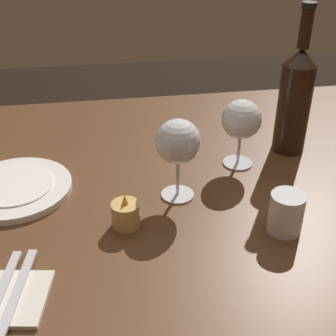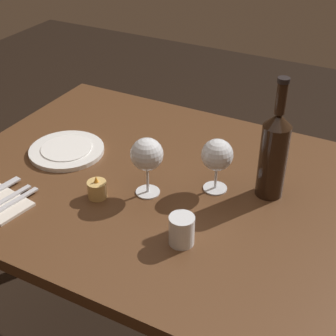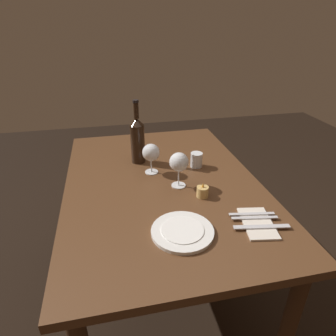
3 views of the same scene
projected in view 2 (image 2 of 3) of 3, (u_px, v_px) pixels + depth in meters
dining_table at (176, 211)px, 1.42m from camera, size 1.30×0.90×0.74m
wine_glass_left at (217, 156)px, 1.30m from camera, size 0.09×0.09×0.15m
wine_glass_right at (147, 155)px, 1.28m from camera, size 0.09×0.09×0.17m
wine_bottle at (274, 153)px, 1.27m from camera, size 0.07×0.07×0.34m
water_tumbler at (182, 231)px, 1.16m from camera, size 0.06×0.06×0.08m
votive_candle at (97, 190)px, 1.32m from camera, size 0.05×0.05×0.07m
dinner_plate at (68, 150)px, 1.52m from camera, size 0.23×0.23×0.02m
fork_inner at (2, 202)px, 1.29m from camera, size 0.04×0.18×0.00m
fork_outer at (10, 204)px, 1.28m from camera, size 0.04×0.18×0.00m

